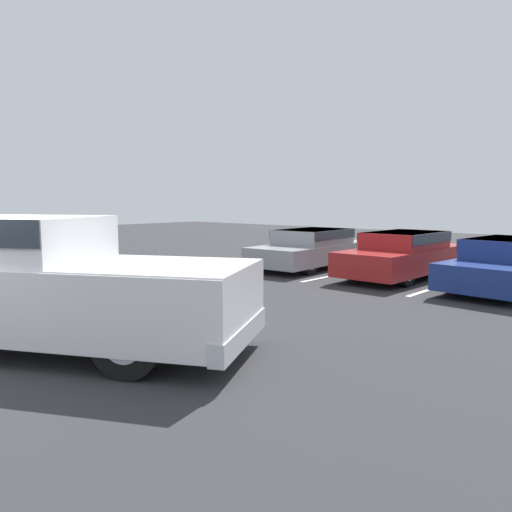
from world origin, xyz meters
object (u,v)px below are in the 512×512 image
parked_sedan_a (312,247)px  parked_sedan_b (404,253)px  parked_sedan_c (511,263)px  traffic_cone (34,280)px  pickup_truck (37,283)px

parked_sedan_a → parked_sedan_b: 3.02m
parked_sedan_c → traffic_cone: parked_sedan_c is taller
pickup_truck → parked_sedan_c: 10.07m
pickup_truck → parked_sedan_b: (0.91, 9.64, -0.27)m
pickup_truck → parked_sedan_a: 9.81m
parked_sedan_a → parked_sedan_b: parked_sedan_b is taller
pickup_truck → parked_sedan_b: size_ratio=1.38×
parked_sedan_c → traffic_cone: 11.00m
parked_sedan_c → traffic_cone: size_ratio=6.84×
parked_sedan_b → parked_sedan_c: (2.77, -0.27, -0.02)m
pickup_truck → parked_sedan_b: 9.69m
parked_sedan_a → pickup_truck: bearing=8.9°
parked_sedan_c → parked_sedan_b: bearing=-91.3°
traffic_cone → pickup_truck: bearing=-23.1°
parked_sedan_b → parked_sedan_c: size_ratio=1.06×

